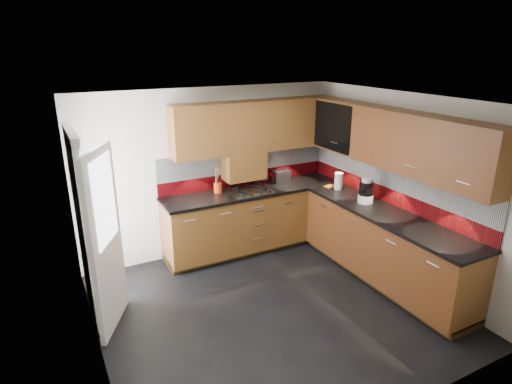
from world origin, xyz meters
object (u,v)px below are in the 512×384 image
gas_hob (249,190)px  utensil_pot (218,186)px  toaster (281,176)px  food_processor (366,192)px

gas_hob → utensil_pot: size_ratio=1.48×
utensil_pot → toaster: bearing=1.0°
toaster → gas_hob: bearing=-165.3°
utensil_pot → gas_hob: bearing=-19.2°
utensil_pot → food_processor: bearing=-39.2°
utensil_pot → toaster: utensil_pot is taller
utensil_pot → toaster: size_ratio=1.53×
gas_hob → toaster: toaster is taller
gas_hob → food_processor: (1.16, -1.14, 0.14)m
gas_hob → toaster: bearing=14.7°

